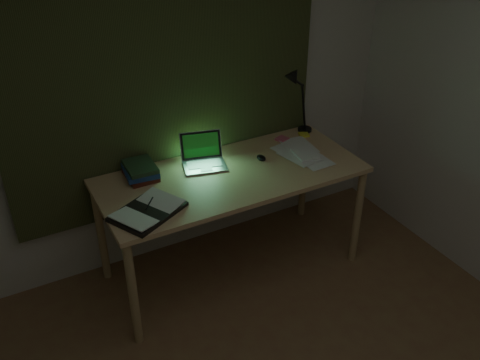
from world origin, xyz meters
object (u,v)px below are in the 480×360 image
object	(u,v)px
desk	(232,223)
loose_papers	(298,155)
book_stack	(141,171)
open_textbook	(148,211)
laptop	(204,154)
desk_lamp	(307,96)

from	to	relation	value
desk	loose_papers	size ratio (longest dim) A/B	5.30
book_stack	open_textbook	bearing A→B (deg)	-104.28
laptop	open_textbook	size ratio (longest dim) A/B	0.80
desk	book_stack	world-z (taller)	book_stack
book_stack	loose_papers	bearing A→B (deg)	-13.04
laptop	book_stack	bearing A→B (deg)	-176.31
desk	loose_papers	xyz separation A→B (m)	(0.52, -0.01, 0.41)
open_textbook	book_stack	world-z (taller)	book_stack
open_textbook	book_stack	distance (m)	0.43
desk_lamp	book_stack	bearing A→B (deg)	177.14
desk_lamp	loose_papers	bearing A→B (deg)	-136.59
book_stack	laptop	bearing A→B (deg)	-10.72
laptop	loose_papers	world-z (taller)	laptop
desk	open_textbook	bearing A→B (deg)	-164.61
loose_papers	desk	bearing A→B (deg)	179.20
loose_papers	book_stack	bearing A→B (deg)	166.96
open_textbook	loose_papers	xyz separation A→B (m)	(1.17, 0.17, -0.01)
open_textbook	loose_papers	bearing A→B (deg)	-19.17
open_textbook	book_stack	size ratio (longest dim) A/B	1.65
open_textbook	desk_lamp	size ratio (longest dim) A/B	0.71
laptop	book_stack	world-z (taller)	laptop
desk_lamp	open_textbook	bearing A→B (deg)	-167.19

